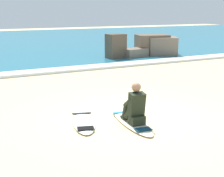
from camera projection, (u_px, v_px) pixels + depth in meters
ground_plane at (133, 117)px, 8.07m from camera, size 80.00×80.00×0.00m
breaking_foam at (51, 71)px, 13.84m from camera, size 80.00×0.90×0.11m
surfboard_main at (131, 121)px, 7.68m from camera, size 0.82×2.19×0.08m
surfer_seated at (135, 107)px, 7.38m from camera, size 0.42×0.73×0.95m
surfboard_spare_near at (83, 121)px, 7.66m from camera, size 1.04×1.84×0.08m
rock_outcrop_distant at (149, 47)px, 18.18m from camera, size 4.49×2.11×1.35m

